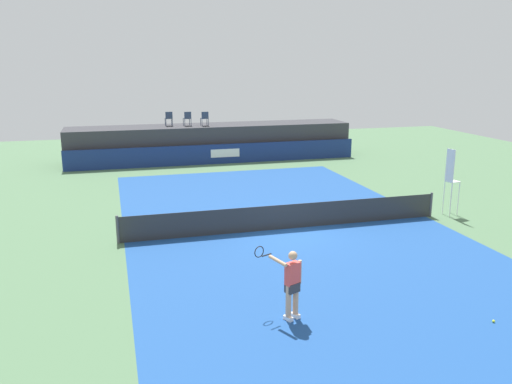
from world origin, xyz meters
name	(u,v)px	position (x,y,z in m)	size (l,w,h in m)	color
ground_plane	(264,208)	(0.00, 3.00, 0.00)	(48.00, 48.00, 0.00)	#4C704C
court_inner	(287,229)	(0.00, 0.00, 0.00)	(12.00, 22.00, 0.00)	#1C478C
sponsor_wall	(217,154)	(0.00, 13.50, 0.60)	(18.00, 0.22, 1.20)	navy
spectator_platform	(211,142)	(0.00, 15.30, 1.10)	(18.00, 2.80, 2.20)	#38383D
spectator_chair_far_left	(169,118)	(-2.63, 15.50, 2.69)	(0.45, 0.45, 0.89)	#2D3D56
spectator_chair_left	(187,118)	(-1.50, 15.19, 2.69)	(0.48, 0.48, 0.89)	#2D3D56
spectator_chair_center	(205,118)	(-0.45, 14.93, 2.69)	(0.46, 0.46, 0.89)	#2D3D56
umpire_chair	(451,177)	(7.01, -0.02, 1.59)	(0.51, 0.51, 2.76)	white
tennis_net	(287,217)	(0.00, 0.00, 0.47)	(12.40, 0.02, 0.95)	#2D2D2D
net_post_near	(118,230)	(-6.20, 0.00, 0.50)	(0.10, 0.10, 1.00)	#4C4C51
net_post_far	(431,205)	(6.20, 0.00, 0.50)	(0.10, 0.10, 1.00)	#4C4C51
tennis_player	(291,282)	(-2.20, -6.85, 0.96)	(1.02, 1.06, 1.77)	white
tennis_ball	(494,321)	(2.50, -8.38, 0.04)	(0.07, 0.07, 0.07)	#D8EA33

